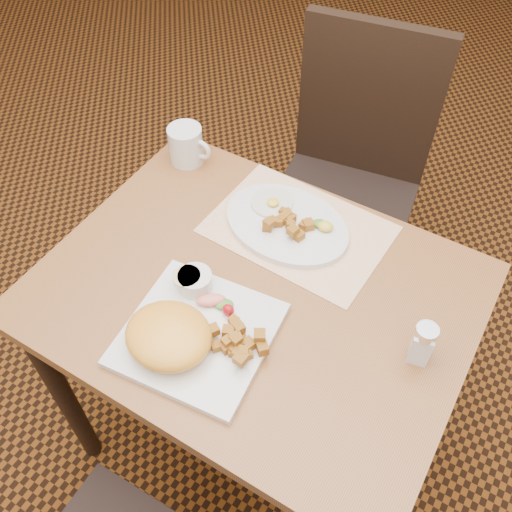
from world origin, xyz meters
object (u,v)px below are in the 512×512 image
object	(u,v)px
plate_square	(198,334)
coffee_mug	(187,145)
plate_oval	(287,224)
salt_shaker	(422,343)
chair_far	(350,171)
table	(255,318)

from	to	relation	value
plate_square	coffee_mug	size ratio (longest dim) A/B	2.38
coffee_mug	plate_oval	bearing A→B (deg)	-13.07
salt_shaker	coffee_mug	size ratio (longest dim) A/B	0.85
chair_far	plate_square	xyz separation A→B (m)	(0.03, -0.83, 0.22)
plate_square	salt_shaker	world-z (taller)	salt_shaker
plate_oval	coffee_mug	bearing A→B (deg)	166.93
salt_shaker	table	bearing A→B (deg)	-176.49
plate_oval	salt_shaker	world-z (taller)	salt_shaker
table	plate_oval	bearing A→B (deg)	98.57
table	chair_far	distance (m)	0.69
plate_square	chair_far	bearing A→B (deg)	91.74
coffee_mug	plate_square	bearing A→B (deg)	-52.52
chair_far	salt_shaker	world-z (taller)	chair_far
chair_far	plate_oval	world-z (taller)	chair_far
table	coffee_mug	distance (m)	0.48
table	chair_far	world-z (taller)	chair_far
plate_square	coffee_mug	bearing A→B (deg)	127.48
salt_shaker	coffee_mug	distance (m)	0.76
table	coffee_mug	size ratio (longest dim) A/B	7.66
chair_far	plate_oval	size ratio (longest dim) A/B	3.19
table	salt_shaker	size ratio (longest dim) A/B	9.00
salt_shaker	plate_square	bearing A→B (deg)	-155.22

